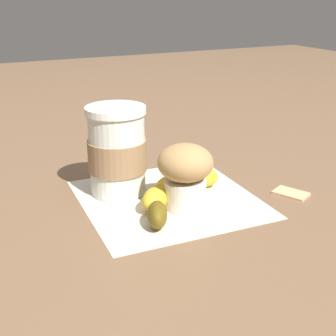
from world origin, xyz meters
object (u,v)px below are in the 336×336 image
(coffee_cup, at_px, (117,151))
(muffin, at_px, (185,172))
(sugar_packet, at_px, (291,192))
(banana, at_px, (172,192))

(coffee_cup, bearing_deg, muffin, -53.18)
(muffin, height_order, sugar_packet, muffin)
(muffin, relative_size, sugar_packet, 1.84)
(sugar_packet, bearing_deg, muffin, 168.80)
(coffee_cup, relative_size, muffin, 1.44)
(banana, height_order, sugar_packet, banana)
(muffin, xyz_separation_m, banana, (-0.01, 0.02, -0.04))
(coffee_cup, distance_m, sugar_packet, 0.27)
(coffee_cup, bearing_deg, sugar_packet, -27.77)
(muffin, relative_size, banana, 0.55)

